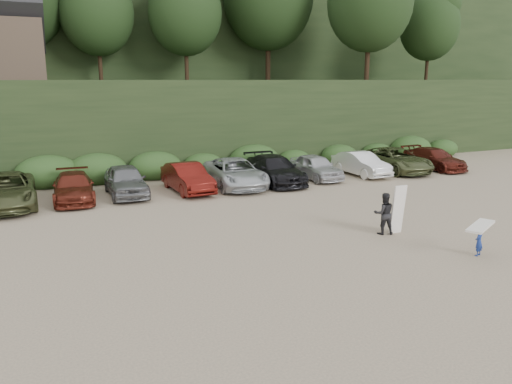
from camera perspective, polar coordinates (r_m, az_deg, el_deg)
name	(u,v)px	position (r m, az deg, el deg)	size (l,w,h in m)	color
ground	(301,239)	(19.49, 5.13, -5.37)	(120.00, 120.00, 0.00)	tan
hillside_backdrop	(123,25)	(53.08, -14.97, 17.94)	(90.00, 41.50, 28.00)	black
parked_cars	(216,175)	(28.28, -4.62, 1.98)	(34.52, 5.96, 1.63)	silver
child_surfer	(480,235)	(19.07, 24.19, -4.49)	(1.90, 1.34, 1.12)	navy
adult_surfer	(385,213)	(20.46, 14.55, -2.36)	(1.30, 0.88, 1.99)	black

